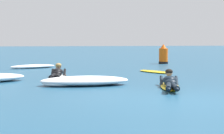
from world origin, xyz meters
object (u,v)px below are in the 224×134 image
surfer_near (170,83)px  surfer_far (57,74)px  channel_marker_buoy (163,56)px  drifting_surfboard (155,72)px

surfer_near → surfer_far: bearing=130.4°
channel_marker_buoy → surfer_near: bearing=-106.8°
channel_marker_buoy → surfer_far: bearing=-130.7°
surfer_far → drifting_surfboard: size_ratio=1.25×
drifting_surfboard → channel_marker_buoy: 5.98m
surfer_near → channel_marker_buoy: 11.13m
surfer_far → channel_marker_buoy: bearing=49.3°
surfer_far → channel_marker_buoy: size_ratio=2.31×
surfer_near → channel_marker_buoy: (3.22, 10.66, 0.30)m
drifting_surfboard → channel_marker_buoy: channel_marker_buoy is taller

